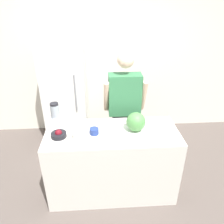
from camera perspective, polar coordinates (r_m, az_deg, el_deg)
name	(u,v)px	position (r m, az deg, el deg)	size (l,w,h in m)	color
ground_plane	(114,208)	(2.97, 0.51, -23.86)	(14.00, 14.00, 0.00)	#564C47
wall_back	(106,62)	(3.96, -1.60, 12.82)	(8.00, 0.06, 2.60)	silver
counter_island	(112,162)	(2.86, 0.05, -12.93)	(1.58, 0.66, 0.91)	beige
refrigerator	(66,95)	(3.81, -11.99, 4.32)	(0.69, 0.65, 1.69)	white
person	(124,110)	(3.17, 3.22, 0.64)	(0.59, 0.27, 1.72)	#333338
cutting_board	(136,131)	(2.60, 6.20, -5.06)	(0.41, 0.28, 0.01)	white
watermelon	(136,122)	(2.55, 6.26, -2.57)	(0.23, 0.23, 0.23)	#4C8C47
bowl_cherries	(59,134)	(2.56, -13.75, -5.70)	(0.18, 0.18, 0.09)	black
bowl_cream	(79,134)	(2.50, -8.68, -5.68)	(0.14, 0.14, 0.12)	white
bowl_small_blue	(94,131)	(2.54, -4.68, -5.03)	(0.11, 0.11, 0.07)	navy
blender	(56,117)	(2.73, -14.48, -1.23)	(0.15, 0.15, 0.31)	#B7B7BC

